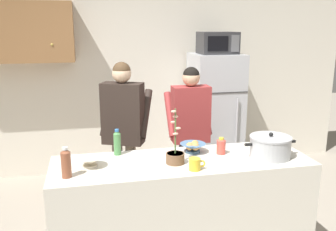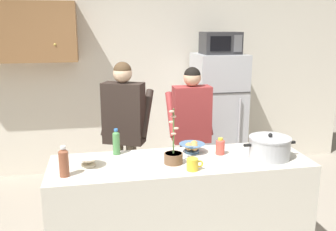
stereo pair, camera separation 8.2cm
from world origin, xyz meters
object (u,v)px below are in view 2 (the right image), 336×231
at_px(person_by_sink, 191,123).
at_px(bottle_far_corner, 116,142).
at_px(coffee_mug, 193,164).
at_px(empty_bowl, 88,161).
at_px(bottle_near_edge, 220,146).
at_px(bread_bowl, 192,147).
at_px(bottle_mid_counter, 64,162).
at_px(person_near_pot, 124,121).
at_px(cooking_pot, 270,147).
at_px(refrigerator, 218,115).
at_px(microwave, 220,43).
at_px(potted_orchid, 173,155).

height_order(person_by_sink, bottle_far_corner, person_by_sink).
bearing_deg(coffee_mug, empty_bowl, 163.11).
xyz_separation_m(person_by_sink, bottle_near_edge, (0.03, -0.87, 0.01)).
distance_m(bottle_near_edge, bottle_far_corner, 0.89).
relative_size(coffee_mug, bread_bowl, 0.58).
relative_size(person_by_sink, bottle_mid_counter, 6.80).
bearing_deg(person_near_pot, cooking_pot, -42.21).
bearing_deg(refrigerator, empty_bowl, -132.53).
relative_size(microwave, person_near_pot, 0.29).
xyz_separation_m(bottle_near_edge, bottle_mid_counter, (-1.28, -0.24, 0.04)).
bearing_deg(refrigerator, bottle_near_edge, -107.93).
bearing_deg(bottle_mid_counter, cooking_pot, 2.69).
relative_size(refrigerator, person_near_pot, 0.99).
height_order(coffee_mug, bread_bowl, bread_bowl).
height_order(microwave, bread_bowl, microwave).
bearing_deg(coffee_mug, potted_orchid, 123.75).
height_order(bottle_mid_counter, potted_orchid, potted_orchid).
distance_m(person_near_pot, coffee_mug, 1.25).
distance_m(bottle_mid_counter, bottle_far_corner, 0.58).
bearing_deg(person_near_pot, potted_orchid, -72.55).
height_order(microwave, cooking_pot, microwave).
xyz_separation_m(person_by_sink, bottle_mid_counter, (-1.25, -1.11, 0.05)).
distance_m(bread_bowl, empty_bowl, 0.90).
xyz_separation_m(bread_bowl, bottle_near_edge, (0.23, -0.09, 0.02)).
xyz_separation_m(refrigerator, bottle_near_edge, (-0.57, -1.77, 0.17)).
bearing_deg(empty_bowl, bread_bowl, 9.99).
height_order(person_near_pot, coffee_mug, person_near_pot).
height_order(person_near_pot, bottle_mid_counter, person_near_pot).
bearing_deg(bottle_mid_counter, empty_bowl, 45.03).
height_order(empty_bowl, bottle_mid_counter, bottle_mid_counter).
xyz_separation_m(refrigerator, microwave, (0.00, -0.02, 0.96)).
height_order(microwave, bottle_far_corner, microwave).
height_order(refrigerator, cooking_pot, refrigerator).
distance_m(microwave, potted_orchid, 2.28).
bearing_deg(coffee_mug, refrigerator, 66.64).
distance_m(microwave, person_near_pot, 1.76).
height_order(person_by_sink, bottle_mid_counter, person_by_sink).
height_order(refrigerator, bottle_near_edge, refrigerator).
distance_m(refrigerator, potted_orchid, 2.16).
height_order(microwave, bottle_near_edge, microwave).
bearing_deg(bottle_far_corner, potted_orchid, -35.05).
bearing_deg(empty_bowl, bottle_mid_counter, -134.97).
relative_size(cooking_pot, coffee_mug, 3.49).
bearing_deg(bread_bowl, coffee_mug, -103.85).
bearing_deg(coffee_mug, person_near_pot, 110.14).
xyz_separation_m(empty_bowl, bottle_mid_counter, (-0.17, -0.17, 0.07)).
bearing_deg(bread_bowl, bottle_near_edge, -21.11).
height_order(bottle_near_edge, potted_orchid, potted_orchid).
xyz_separation_m(refrigerator, bottle_far_corner, (-1.45, -1.60, 0.21)).
bearing_deg(bottle_near_edge, potted_orchid, -163.04).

